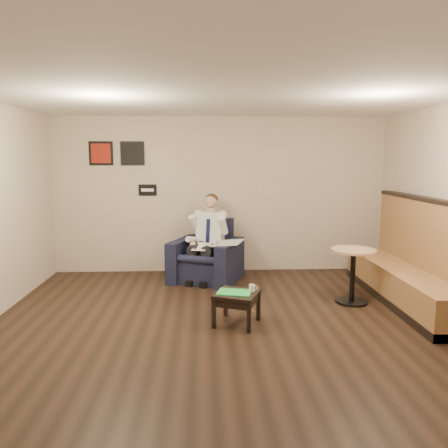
{
  "coord_description": "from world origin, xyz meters",
  "views": [
    {
      "loc": [
        -0.31,
        -4.9,
        2.04
      ],
      "look_at": [
        -0.01,
        1.2,
        1.14
      ],
      "focal_mm": 35.0,
      "sensor_mm": 36.0,
      "label": 1
    }
  ],
  "objects_px": {
    "side_table": "(237,308)",
    "cafe_table": "(353,276)",
    "seated_man": "(203,241)",
    "green_folder": "(234,292)",
    "smartphone": "(244,289)",
    "armchair": "(206,251)",
    "banquette": "(407,252)",
    "coffee_mug": "(252,288)"
  },
  "relations": [
    {
      "from": "side_table",
      "to": "cafe_table",
      "type": "relative_size",
      "value": 0.64
    },
    {
      "from": "seated_man",
      "to": "cafe_table",
      "type": "bearing_deg",
      "value": -7.63
    },
    {
      "from": "green_folder",
      "to": "smartphone",
      "type": "bearing_deg",
      "value": 44.04
    },
    {
      "from": "armchair",
      "to": "cafe_table",
      "type": "bearing_deg",
      "value": -10.71
    },
    {
      "from": "smartphone",
      "to": "armchair",
      "type": "bearing_deg",
      "value": 135.4
    },
    {
      "from": "cafe_table",
      "to": "armchair",
      "type": "bearing_deg",
      "value": 148.11
    },
    {
      "from": "armchair",
      "to": "side_table",
      "type": "distance_m",
      "value": 2.1
    },
    {
      "from": "armchair",
      "to": "banquette",
      "type": "distance_m",
      "value": 3.14
    },
    {
      "from": "armchair",
      "to": "smartphone",
      "type": "xyz_separation_m",
      "value": [
        0.46,
        -1.93,
        -0.1
      ]
    },
    {
      "from": "seated_man",
      "to": "side_table",
      "type": "relative_size",
      "value": 2.79
    },
    {
      "from": "armchair",
      "to": "green_folder",
      "type": "xyz_separation_m",
      "value": [
        0.33,
        -2.06,
        -0.1
      ]
    },
    {
      "from": "green_folder",
      "to": "banquette",
      "type": "relative_size",
      "value": 0.14
    },
    {
      "from": "coffee_mug",
      "to": "cafe_table",
      "type": "xyz_separation_m",
      "value": [
        1.53,
        0.71,
        -0.06
      ]
    },
    {
      "from": "seated_man",
      "to": "side_table",
      "type": "xyz_separation_m",
      "value": [
        0.41,
        -1.93,
        -0.49
      ]
    },
    {
      "from": "side_table",
      "to": "coffee_mug",
      "type": "relative_size",
      "value": 5.79
    },
    {
      "from": "seated_man",
      "to": "side_table",
      "type": "distance_m",
      "value": 2.03
    },
    {
      "from": "green_folder",
      "to": "coffee_mug",
      "type": "relative_size",
      "value": 4.74
    },
    {
      "from": "smartphone",
      "to": "banquette",
      "type": "height_order",
      "value": "banquette"
    },
    {
      "from": "smartphone",
      "to": "cafe_table",
      "type": "bearing_deg",
      "value": 53.36
    },
    {
      "from": "green_folder",
      "to": "smartphone",
      "type": "relative_size",
      "value": 3.21
    },
    {
      "from": "armchair",
      "to": "banquette",
      "type": "height_order",
      "value": "banquette"
    },
    {
      "from": "green_folder",
      "to": "banquette",
      "type": "bearing_deg",
      "value": 16.62
    },
    {
      "from": "smartphone",
      "to": "banquette",
      "type": "xyz_separation_m",
      "value": [
        2.39,
        0.63,
        0.33
      ]
    },
    {
      "from": "armchair",
      "to": "banquette",
      "type": "bearing_deg",
      "value": -3.42
    },
    {
      "from": "armchair",
      "to": "smartphone",
      "type": "bearing_deg",
      "value": -55.42
    },
    {
      "from": "green_folder",
      "to": "coffee_mug",
      "type": "distance_m",
      "value": 0.23
    },
    {
      "from": "seated_man",
      "to": "banquette",
      "type": "distance_m",
      "value": 3.13
    },
    {
      "from": "coffee_mug",
      "to": "armchair",
      "type": "bearing_deg",
      "value": 105.47
    },
    {
      "from": "green_folder",
      "to": "cafe_table",
      "type": "xyz_separation_m",
      "value": [
        1.75,
        0.76,
        -0.02
      ]
    },
    {
      "from": "smartphone",
      "to": "banquette",
      "type": "relative_size",
      "value": 0.04
    },
    {
      "from": "armchair",
      "to": "side_table",
      "type": "relative_size",
      "value": 2.11
    },
    {
      "from": "cafe_table",
      "to": "seated_man",
      "type": "bearing_deg",
      "value": 151.19
    },
    {
      "from": "side_table",
      "to": "coffee_mug",
      "type": "bearing_deg",
      "value": 11.69
    },
    {
      "from": "green_folder",
      "to": "seated_man",
      "type": "bearing_deg",
      "value": 101.12
    },
    {
      "from": "smartphone",
      "to": "coffee_mug",
      "type": "bearing_deg",
      "value": -7.1
    },
    {
      "from": "side_table",
      "to": "banquette",
      "type": "bearing_deg",
      "value": 16.69
    },
    {
      "from": "seated_man",
      "to": "coffee_mug",
      "type": "bearing_deg",
      "value": -51.05
    },
    {
      "from": "seated_man",
      "to": "coffee_mug",
      "type": "distance_m",
      "value": 2.0
    },
    {
      "from": "coffee_mug",
      "to": "cafe_table",
      "type": "distance_m",
      "value": 1.69
    },
    {
      "from": "armchair",
      "to": "coffee_mug",
      "type": "relative_size",
      "value": 12.19
    },
    {
      "from": "green_folder",
      "to": "smartphone",
      "type": "height_order",
      "value": "green_folder"
    },
    {
      "from": "smartphone",
      "to": "cafe_table",
      "type": "xyz_separation_m",
      "value": [
        1.62,
        0.64,
        -0.02
      ]
    }
  ]
}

